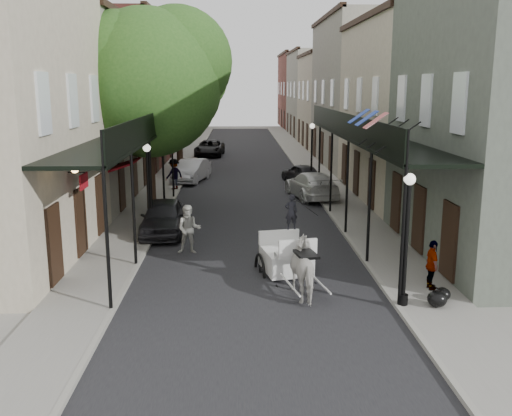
{
  "coord_description": "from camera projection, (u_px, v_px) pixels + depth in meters",
  "views": [
    {
      "loc": [
        -0.5,
        -16.86,
        6.13
      ],
      "look_at": [
        0.2,
        4.06,
        1.6
      ],
      "focal_mm": 40.0,
      "sensor_mm": 36.0,
      "label": 1
    }
  ],
  "objects": [
    {
      "name": "pedestrian_sidewalk_right",
      "position": [
        432.0,
        265.0,
        16.97
      ],
      "size": [
        0.41,
        0.9,
        1.51
      ],
      "primitive_type": "imported",
      "rotation": [
        0.0,
        0.0,
        1.53
      ],
      "color": "gray",
      "rests_on": "sidewalk_right"
    },
    {
      "name": "pedestrian_walking",
      "position": [
        189.0,
        229.0,
        21.0
      ],
      "size": [
        0.89,
        0.69,
        1.83
      ],
      "primitive_type": "imported",
      "rotation": [
        0.0,
        0.0,
        -0.0
      ],
      "color": "#B2B1A7",
      "rests_on": "ground"
    },
    {
      "name": "car_left_far",
      "position": [
        210.0,
        148.0,
        50.05
      ],
      "size": [
        2.64,
        5.14,
        1.39
      ],
      "primitive_type": "imported",
      "rotation": [
        0.0,
        0.0,
        -0.07
      ],
      "color": "black",
      "rests_on": "ground"
    },
    {
      "name": "sidewalk_right",
      "position": [
        321.0,
        179.0,
        37.47
      ],
      "size": [
        2.2,
        90.0,
        0.12
      ],
      "primitive_type": "cube",
      "color": "gray",
      "rests_on": "ground"
    },
    {
      "name": "car_right_far",
      "position": [
        301.0,
        173.0,
        36.33
      ],
      "size": [
        2.62,
        3.89,
        1.23
      ],
      "primitive_type": "imported",
      "rotation": [
        0.0,
        0.0,
        3.5
      ],
      "color": "black",
      "rests_on": "ground"
    },
    {
      "name": "pedestrian_sidewalk_left",
      "position": [
        174.0,
        174.0,
        33.4
      ],
      "size": [
        1.3,
        1.26,
        1.78
      ],
      "primitive_type": "imported",
      "rotation": [
        0.0,
        0.0,
        3.88
      ],
      "color": "gray",
      "rests_on": "sidewalk_left"
    },
    {
      "name": "horse",
      "position": [
        307.0,
        269.0,
        16.7
      ],
      "size": [
        1.27,
        2.12,
        1.67
      ],
      "primitive_type": "imported",
      "rotation": [
        0.0,
        0.0,
        3.34
      ],
      "color": "beige",
      "rests_on": "ground"
    },
    {
      "name": "tree_far",
      "position": [
        183.0,
        89.0,
        40.02
      ],
      "size": [
        6.45,
        6.0,
        8.61
      ],
      "color": "#382619",
      "rests_on": "sidewalk_left"
    },
    {
      "name": "lamppost_left",
      "position": [
        148.0,
        188.0,
        23.07
      ],
      "size": [
        0.32,
        0.32,
        3.71
      ],
      "color": "black",
      "rests_on": "sidewalk_left"
    },
    {
      "name": "gallery_right",
      "position": [
        363.0,
        135.0,
        23.9
      ],
      "size": [
        2.2,
        18.05,
        4.88
      ],
      "color": "black",
      "rests_on": "sidewalk_right"
    },
    {
      "name": "carriage",
      "position": [
        283.0,
        238.0,
        19.13
      ],
      "size": [
        1.99,
        2.69,
        2.8
      ],
      "rotation": [
        0.0,
        0.0,
        0.2
      ],
      "color": "black",
      "rests_on": "ground"
    },
    {
      "name": "gallery_left",
      "position": [
        133.0,
        136.0,
        23.58
      ],
      "size": [
        2.2,
        18.05,
        4.88
      ],
      "color": "black",
      "rests_on": "sidewalk_left"
    },
    {
      "name": "car_right_near",
      "position": [
        312.0,
        185.0,
        31.42
      ],
      "size": [
        2.88,
        5.28,
        1.45
      ],
      "primitive_type": "imported",
      "rotation": [
        0.0,
        0.0,
        3.32
      ],
      "color": "silver",
      "rests_on": "ground"
    },
    {
      "name": "lamppost_right_near",
      "position": [
        406.0,
        238.0,
        15.53
      ],
      "size": [
        0.32,
        0.32,
        3.71
      ],
      "color": "black",
      "rests_on": "sidewalk_right"
    },
    {
      "name": "building_row_left",
      "position": [
        136.0,
        96.0,
        45.69
      ],
      "size": [
        5.0,
        80.0,
        10.5
      ],
      "primitive_type": "cube",
      "color": "#BEB198",
      "rests_on": "ground"
    },
    {
      "name": "car_left_mid",
      "position": [
        191.0,
        171.0,
        36.69
      ],
      "size": [
        2.42,
        4.59,
        1.44
      ],
      "primitive_type": "imported",
      "rotation": [
        0.0,
        0.0,
        -0.22
      ],
      "color": "#A8A8AD",
      "rests_on": "ground"
    },
    {
      "name": "trash_bags",
      "position": [
        439.0,
        297.0,
        15.9
      ],
      "size": [
        0.81,
        0.96,
        0.46
      ],
      "color": "black",
      "rests_on": "sidewalk_right"
    },
    {
      "name": "tree_near",
      "position": [
        156.0,
        77.0,
        26.21
      ],
      "size": [
        7.31,
        6.8,
        9.63
      ],
      "color": "#382619",
      "rests_on": "sidewalk_left"
    },
    {
      "name": "building_row_right",
      "position": [
        349.0,
        96.0,
        46.25
      ],
      "size": [
        5.0,
        80.0,
        10.5
      ],
      "primitive_type": "cube",
      "color": "gray",
      "rests_on": "ground"
    },
    {
      "name": "ground",
      "position": [
        254.0,
        286.0,
        17.78
      ],
      "size": [
        140.0,
        140.0,
        0.0
      ],
      "primitive_type": "plane",
      "color": "gray",
      "rests_on": "ground"
    },
    {
      "name": "lamppost_right_far",
      "position": [
        312.0,
        153.0,
        35.06
      ],
      "size": [
        0.32,
        0.32,
        3.71
      ],
      "color": "black",
      "rests_on": "sidewalk_right"
    },
    {
      "name": "car_left_near",
      "position": [
        163.0,
        217.0,
        23.78
      ],
      "size": [
        1.81,
        4.3,
        1.45
      ],
      "primitive_type": "imported",
      "rotation": [
        0.0,
        0.0,
        0.02
      ],
      "color": "black",
      "rests_on": "ground"
    },
    {
      "name": "sidewalk_left",
      "position": [
        168.0,
        180.0,
        37.14
      ],
      "size": [
        2.2,
        90.0,
        0.12
      ],
      "primitive_type": "cube",
      "color": "gray",
      "rests_on": "ground"
    },
    {
      "name": "road",
      "position": [
        245.0,
        180.0,
        37.31
      ],
      "size": [
        8.0,
        90.0,
        0.01
      ],
      "primitive_type": "cube",
      "color": "black",
      "rests_on": "ground"
    }
  ]
}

